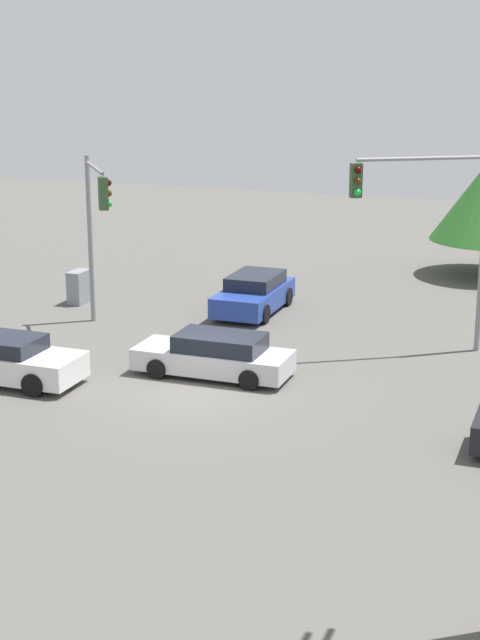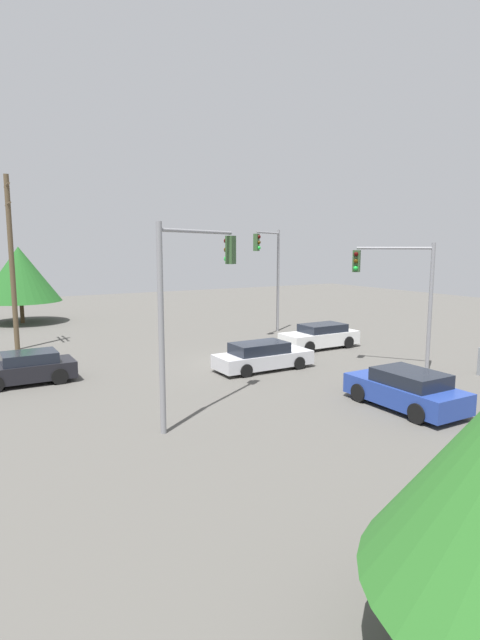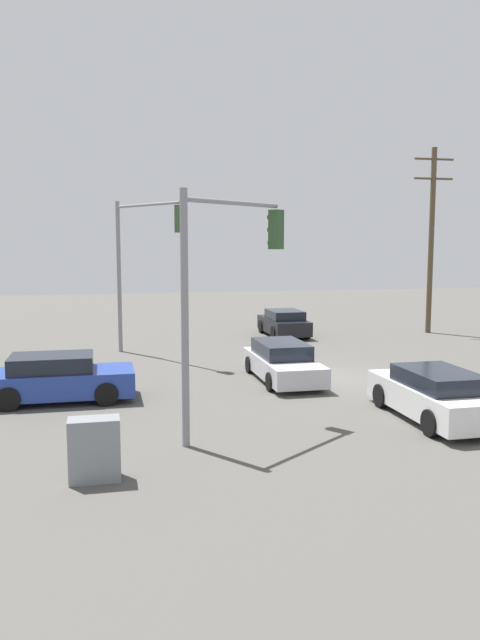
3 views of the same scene
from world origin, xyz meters
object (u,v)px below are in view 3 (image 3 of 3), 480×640
at_px(sedan_blue, 58,378).
at_px(sedan_white, 435,395).
at_px(traffic_signal_main, 226,270).
at_px(traffic_signal_cross, 142,249).
at_px(sedan_silver, 282,362).
at_px(sedan_dark, 284,323).
at_px(electrical_cabinet, 94,449).

relative_size(sedan_blue, sedan_white, 0.96).
bearing_deg(sedan_white, traffic_signal_main, 179.21).
bearing_deg(sedan_blue, traffic_signal_cross, 156.81).
bearing_deg(sedan_silver, traffic_signal_main, 60.81).
distance_m(sedan_dark, traffic_signal_main, 17.21).
bearing_deg(electrical_cabinet, sedan_blue, -80.48).
bearing_deg(electrical_cabinet, traffic_signal_main, -140.98).
bearing_deg(sedan_blue, electrical_cabinet, 9.52).
xyz_separation_m(sedan_dark, sedan_white, (0.40, 15.77, 0.02)).
bearing_deg(electrical_cabinet, traffic_signal_cross, -97.72).
xyz_separation_m(sedan_blue, traffic_signal_main, (-4.37, 4.21, 3.42)).
relative_size(sedan_white, traffic_signal_cross, 0.70).
distance_m(sedan_blue, sedan_dark, 15.59).
bearing_deg(sedan_white, sedan_dark, 88.53).
bearing_deg(traffic_signal_main, sedan_white, -37.62).
bearing_deg(traffic_signal_cross, electrical_cabinet, -39.09).
xyz_separation_m(traffic_signal_main, traffic_signal_cross, (1.34, -11.28, 0.42)).
distance_m(sedan_blue, electrical_cabinet, 6.92).
height_order(sedan_blue, sedan_silver, sedan_blue).
height_order(sedan_silver, traffic_signal_main, traffic_signal_main).
relative_size(sedan_blue, traffic_signal_main, 0.74).
bearing_deg(traffic_signal_main, traffic_signal_cross, 59.96).
xyz_separation_m(sedan_blue, sedan_dark, (-10.54, -11.48, -0.03)).
distance_m(traffic_signal_cross, electrical_cabinet, 14.55).
height_order(traffic_signal_main, traffic_signal_cross, traffic_signal_cross).
bearing_deg(traffic_signal_cross, sedan_blue, -54.56).
bearing_deg(traffic_signal_main, sedan_dark, 31.71).
xyz_separation_m(sedan_white, traffic_signal_cross, (7.11, -11.36, 3.86)).
bearing_deg(traffic_signal_cross, sedan_dark, 89.09).
relative_size(sedan_silver, traffic_signal_cross, 0.72).
bearing_deg(sedan_blue, sedan_white, 67.06).
relative_size(sedan_silver, sedan_white, 1.03).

